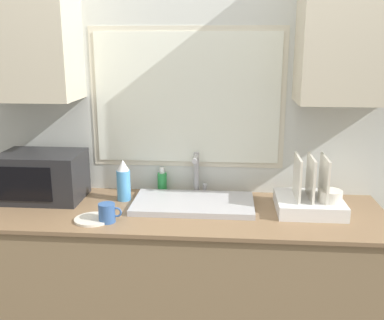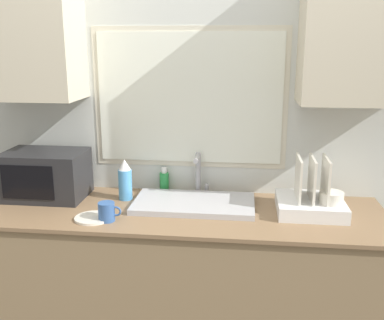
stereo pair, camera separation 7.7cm
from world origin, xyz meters
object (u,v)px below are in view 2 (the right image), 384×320
object	(u,v)px
microwave	(46,175)
mug_near_sink	(107,212)
faucet	(199,171)
spray_bottle	(125,180)
soap_bottle	(164,181)
dish_rack	(312,201)

from	to	relation	value
microwave	mug_near_sink	bearing A→B (deg)	-34.22
faucet	microwave	size ratio (longest dim) A/B	0.55
faucet	spray_bottle	size ratio (longest dim) A/B	1.06
microwave	faucet	bearing A→B (deg)	9.45
faucet	microwave	xyz separation A→B (m)	(-0.85, -0.14, -0.01)
soap_bottle	mug_near_sink	distance (m)	0.52
faucet	dish_rack	distance (m)	0.65
faucet	soap_bottle	bearing A→B (deg)	170.32
faucet	microwave	world-z (taller)	microwave
microwave	soap_bottle	size ratio (longest dim) A/B	3.06
dish_rack	soap_bottle	xyz separation A→B (m)	(-0.81, 0.25, -0.00)
dish_rack	spray_bottle	distance (m)	1.01
faucet	spray_bottle	xyz separation A→B (m)	(-0.40, -0.12, -0.03)
mug_near_sink	dish_rack	bearing A→B (deg)	12.89
dish_rack	mug_near_sink	xyz separation A→B (m)	(-1.01, -0.23, -0.02)
microwave	soap_bottle	distance (m)	0.67
spray_bottle	mug_near_sink	xyz separation A→B (m)	(-0.01, -0.32, -0.06)
faucet	soap_bottle	distance (m)	0.22
microwave	dish_rack	xyz separation A→B (m)	(1.46, -0.07, -0.07)
dish_rack	microwave	bearing A→B (deg)	177.25
faucet	dish_rack	bearing A→B (deg)	-19.17
soap_bottle	mug_near_sink	world-z (taller)	soap_bottle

